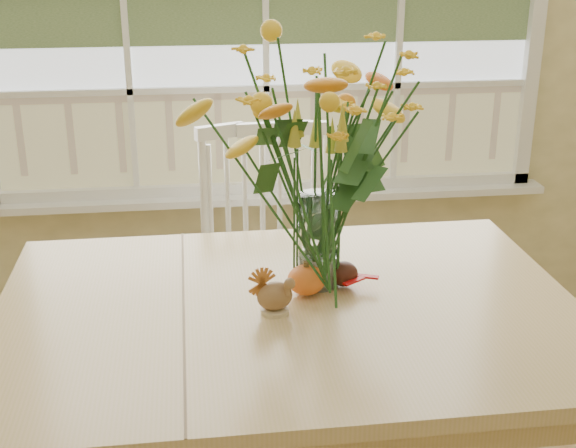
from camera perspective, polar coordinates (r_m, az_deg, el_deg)
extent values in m
cube|color=#CABE81|center=(3.20, -1.72, 13.66)|extent=(4.00, 0.02, 2.70)
cube|color=white|center=(3.28, -1.48, 2.00)|extent=(2.42, 0.12, 0.03)
cube|color=tan|center=(2.06, 0.07, -6.47)|extent=(1.55, 1.11, 0.04)
cube|color=tan|center=(2.09, 0.07, -8.18)|extent=(1.42, 0.99, 0.10)
cylinder|color=tan|center=(2.68, -16.14, -10.50)|extent=(0.07, 0.07, 0.78)
cylinder|color=tan|center=(2.80, 12.83, -8.70)|extent=(0.07, 0.07, 0.78)
cube|color=white|center=(2.89, -1.18, -4.72)|extent=(0.53, 0.51, 0.05)
cube|color=white|center=(2.96, -1.90, 1.75)|extent=(0.49, 0.08, 0.56)
cylinder|color=white|center=(2.83, -4.32, -11.35)|extent=(0.04, 0.04, 0.48)
cylinder|color=white|center=(3.14, -5.20, -7.94)|extent=(0.04, 0.04, 0.48)
cylinder|color=white|center=(2.90, 3.29, -10.56)|extent=(0.04, 0.04, 0.48)
cylinder|color=white|center=(3.20, 1.64, -7.30)|extent=(0.04, 0.04, 0.48)
cylinder|color=white|center=(2.11, 2.28, -1.21)|extent=(0.12, 0.12, 0.26)
ellipsoid|color=orange|center=(2.08, 1.37, -4.26)|extent=(0.10, 0.10, 0.08)
cylinder|color=#CCB78C|center=(2.00, -0.99, -6.42)|extent=(0.07, 0.07, 0.01)
ellipsoid|color=brown|center=(1.98, -0.99, -5.35)|extent=(0.10, 0.08, 0.08)
ellipsoid|color=#38160F|center=(2.14, 4.17, -3.79)|extent=(0.08, 0.08, 0.07)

